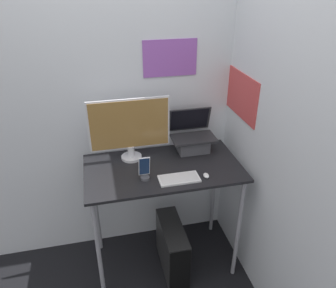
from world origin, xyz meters
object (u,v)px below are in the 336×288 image
(laptop, at_px, (193,140))
(keyboard, at_px, (179,179))
(cell_phone, at_px, (145,171))
(computer_tower, at_px, (172,248))
(monitor, at_px, (130,128))
(mouse, at_px, (206,176))

(laptop, height_order, keyboard, laptop)
(laptop, height_order, cell_phone, laptop)
(computer_tower, bearing_deg, keyboard, -78.19)
(monitor, height_order, cell_phone, monitor)
(keyboard, xyz_separation_m, mouse, (0.19, -0.01, 0.01))
(monitor, bearing_deg, computer_tower, -46.19)
(monitor, distance_m, computer_tower, 1.02)
(keyboard, xyz_separation_m, cell_phone, (-0.22, 0.07, 0.05))
(keyboard, xyz_separation_m, computer_tower, (-0.02, 0.09, -0.72))
(laptop, bearing_deg, keyboard, -119.13)
(laptop, relative_size, mouse, 5.61)
(laptop, distance_m, computer_tower, 0.87)
(laptop, distance_m, cell_phone, 0.52)
(keyboard, bearing_deg, cell_phone, 162.60)
(cell_phone, bearing_deg, computer_tower, 6.84)
(cell_phone, bearing_deg, mouse, -11.67)
(monitor, height_order, computer_tower, monitor)
(computer_tower, bearing_deg, mouse, -27.76)
(mouse, relative_size, computer_tower, 0.12)
(computer_tower, bearing_deg, laptop, 50.77)
(mouse, xyz_separation_m, cell_phone, (-0.41, 0.08, 0.05))
(keyboard, distance_m, mouse, 0.19)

